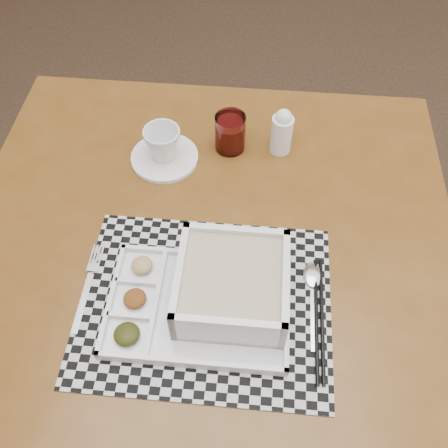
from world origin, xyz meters
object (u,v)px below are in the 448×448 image
(dining_table, at_px, (206,269))
(creamer_bottle, at_px, (282,131))
(serving_tray, at_px, (222,290))
(juice_glass, at_px, (230,134))
(cup, at_px, (163,144))

(dining_table, distance_m, creamer_bottle, 0.34)
(dining_table, xyz_separation_m, serving_tray, (0.04, -0.11, 0.11))
(dining_table, height_order, juice_glass, juice_glass)
(cup, height_order, juice_glass, juice_glass)
(creamer_bottle, bearing_deg, juice_glass, -178.08)
(dining_table, distance_m, serving_tray, 0.16)
(dining_table, bearing_deg, creamer_bottle, 64.49)
(cup, xyz_separation_m, juice_glass, (0.14, 0.05, -0.01))
(cup, distance_m, juice_glass, 0.15)
(juice_glass, bearing_deg, cup, -159.97)
(juice_glass, xyz_separation_m, creamer_bottle, (0.11, 0.00, 0.01))
(cup, bearing_deg, dining_table, -85.35)
(serving_tray, height_order, cup, serving_tray)
(serving_tray, bearing_deg, creamer_bottle, 76.75)
(juice_glass, bearing_deg, serving_tray, -87.08)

